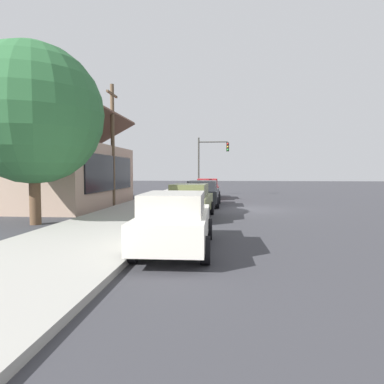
{
  "coord_description": "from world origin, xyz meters",
  "views": [
    {
      "loc": [
        -19.42,
        1.32,
        2.14
      ],
      "look_at": [
        0.32,
        3.17,
        0.95
      ],
      "focal_mm": 31.87,
      "sensor_mm": 36.0,
      "label": 1
    }
  ],
  "objects_px": {
    "car_olive": "(191,201)",
    "shade_tree": "(33,114)",
    "car_ivory": "(175,221)",
    "utility_pole_wooden": "(113,143)",
    "traffic_light_main": "(210,157)",
    "fire_hydrant_red": "(165,205)",
    "car_cherry": "(207,188)",
    "car_charcoal": "(203,193)"
  },
  "relations": [
    {
      "from": "car_olive",
      "to": "shade_tree",
      "type": "relative_size",
      "value": 0.62
    },
    {
      "from": "car_ivory",
      "to": "shade_tree",
      "type": "height_order",
      "value": "shade_tree"
    },
    {
      "from": "car_ivory",
      "to": "car_olive",
      "type": "distance_m",
      "value": 6.38
    },
    {
      "from": "car_olive",
      "to": "utility_pole_wooden",
      "type": "height_order",
      "value": "utility_pole_wooden"
    },
    {
      "from": "traffic_light_main",
      "to": "fire_hydrant_red",
      "type": "xyz_separation_m",
      "value": [
        -14.24,
        1.66,
        -2.99
      ]
    },
    {
      "from": "traffic_light_main",
      "to": "utility_pole_wooden",
      "type": "relative_size",
      "value": 0.69
    },
    {
      "from": "car_ivory",
      "to": "fire_hydrant_red",
      "type": "height_order",
      "value": "car_ivory"
    },
    {
      "from": "car_cherry",
      "to": "traffic_light_main",
      "type": "bearing_deg",
      "value": -4.39
    },
    {
      "from": "shade_tree",
      "to": "utility_pole_wooden",
      "type": "distance_m",
      "value": 7.7
    },
    {
      "from": "traffic_light_main",
      "to": "utility_pole_wooden",
      "type": "distance_m",
      "value": 11.56
    },
    {
      "from": "shade_tree",
      "to": "utility_pole_wooden",
      "type": "xyz_separation_m",
      "value": [
        7.65,
        -0.7,
        -0.49
      ]
    },
    {
      "from": "car_olive",
      "to": "car_charcoal",
      "type": "distance_m",
      "value": 5.68
    },
    {
      "from": "car_cherry",
      "to": "car_charcoal",
      "type": "bearing_deg",
      "value": 177.7
    },
    {
      "from": "car_ivory",
      "to": "utility_pole_wooden",
      "type": "xyz_separation_m",
      "value": [
        11.63,
        5.58,
        3.11
      ]
    },
    {
      "from": "car_charcoal",
      "to": "car_cherry",
      "type": "distance_m",
      "value": 6.17
    },
    {
      "from": "car_olive",
      "to": "shade_tree",
      "type": "bearing_deg",
      "value": 113.57
    },
    {
      "from": "car_ivory",
      "to": "car_olive",
      "type": "relative_size",
      "value": 1.06
    },
    {
      "from": "car_ivory",
      "to": "car_charcoal",
      "type": "bearing_deg",
      "value": -1.22
    },
    {
      "from": "car_cherry",
      "to": "utility_pole_wooden",
      "type": "bearing_deg",
      "value": 137.22
    },
    {
      "from": "car_cherry",
      "to": "shade_tree",
      "type": "xyz_separation_m",
      "value": [
        -14.24,
        6.26,
        3.6
      ]
    },
    {
      "from": "shade_tree",
      "to": "utility_pole_wooden",
      "type": "height_order",
      "value": "utility_pole_wooden"
    },
    {
      "from": "fire_hydrant_red",
      "to": "shade_tree",
      "type": "bearing_deg",
      "value": 126.51
    },
    {
      "from": "car_cherry",
      "to": "utility_pole_wooden",
      "type": "xyz_separation_m",
      "value": [
        -6.59,
        5.55,
        3.11
      ]
    },
    {
      "from": "utility_pole_wooden",
      "to": "car_cherry",
      "type": "bearing_deg",
      "value": -40.13
    },
    {
      "from": "utility_pole_wooden",
      "to": "car_ivory",
      "type": "bearing_deg",
      "value": -154.37
    },
    {
      "from": "utility_pole_wooden",
      "to": "fire_hydrant_red",
      "type": "relative_size",
      "value": 10.56
    },
    {
      "from": "utility_pole_wooden",
      "to": "fire_hydrant_red",
      "type": "xyz_separation_m",
      "value": [
        -4.17,
        -4.0,
        -3.43
      ]
    },
    {
      "from": "shade_tree",
      "to": "traffic_light_main",
      "type": "height_order",
      "value": "shade_tree"
    },
    {
      "from": "car_olive",
      "to": "utility_pole_wooden",
      "type": "distance_m",
      "value": 8.13
    },
    {
      "from": "car_charcoal",
      "to": "car_olive",
      "type": "bearing_deg",
      "value": 178.49
    },
    {
      "from": "car_cherry",
      "to": "shade_tree",
      "type": "distance_m",
      "value": 15.96
    },
    {
      "from": "shade_tree",
      "to": "fire_hydrant_red",
      "type": "xyz_separation_m",
      "value": [
        3.48,
        -4.7,
        -3.92
      ]
    },
    {
      "from": "traffic_light_main",
      "to": "shade_tree",
      "type": "bearing_deg",
      "value": 160.25
    },
    {
      "from": "car_ivory",
      "to": "fire_hydrant_red",
      "type": "xyz_separation_m",
      "value": [
        7.47,
        1.58,
        -0.32
      ]
    },
    {
      "from": "car_olive",
      "to": "fire_hydrant_red",
      "type": "relative_size",
      "value": 6.27
    },
    {
      "from": "car_olive",
      "to": "car_charcoal",
      "type": "height_order",
      "value": "same"
    },
    {
      "from": "car_cherry",
      "to": "fire_hydrant_red",
      "type": "relative_size",
      "value": 6.78
    },
    {
      "from": "car_charcoal",
      "to": "fire_hydrant_red",
      "type": "height_order",
      "value": "car_charcoal"
    },
    {
      "from": "car_charcoal",
      "to": "traffic_light_main",
      "type": "distance_m",
      "value": 10.02
    },
    {
      "from": "traffic_light_main",
      "to": "car_ivory",
      "type": "bearing_deg",
      "value": 179.8
    },
    {
      "from": "shade_tree",
      "to": "utility_pole_wooden",
      "type": "bearing_deg",
      "value": -5.25
    },
    {
      "from": "car_ivory",
      "to": "car_cherry",
      "type": "bearing_deg",
      "value": -1.09
    }
  ]
}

